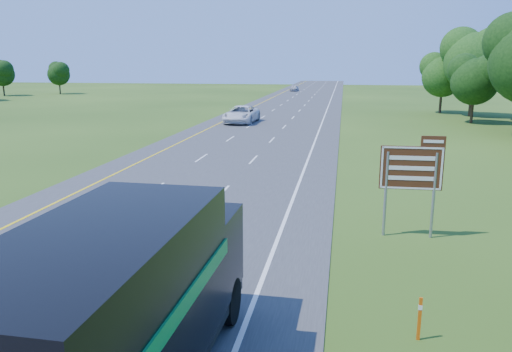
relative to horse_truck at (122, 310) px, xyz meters
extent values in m
cube|color=#38383A|center=(-3.88, 46.06, -2.07)|extent=(15.00, 260.00, 0.04)
cube|color=yellow|center=(-9.38, 46.06, -2.05)|extent=(0.15, 260.00, 0.01)
cube|color=white|center=(1.62, 46.06, -2.05)|extent=(0.15, 260.00, 0.01)
cylinder|color=black|center=(-1.07, 3.52, -1.46)|extent=(0.40, 1.19, 1.18)
cylinder|color=black|center=(1.19, 3.48, -1.46)|extent=(0.40, 1.19, 1.18)
cube|color=black|center=(0.06, 3.40, -0.16)|extent=(2.67, 1.98, 2.05)
cube|color=black|center=(0.08, 4.39, 0.38)|extent=(2.37, 0.11, 0.65)
cube|color=black|center=(-0.01, -0.70, 0.30)|extent=(2.80, 6.29, 2.96)
cube|color=#07893B|center=(-1.38, -0.67, 0.45)|extent=(0.15, 6.25, 0.32)
cube|color=#07893B|center=(1.36, -0.72, 0.45)|extent=(0.15, 6.25, 0.32)
imported|color=silver|center=(-7.10, 45.79, -1.13)|extent=(3.29, 6.73, 1.84)
imported|color=#B3B3BA|center=(-7.41, 108.24, -1.36)|extent=(1.92, 4.15, 1.38)
cylinder|color=gray|center=(5.56, 11.02, -0.45)|extent=(0.11, 0.11, 3.28)
cylinder|color=gray|center=(7.31, 11.06, -0.45)|extent=(0.11, 0.11, 3.28)
cube|color=#48210F|center=(6.44, 11.04, 0.59)|extent=(2.30, 0.12, 1.64)
cube|color=#48210F|center=(7.15, 11.06, 1.61)|extent=(0.88, 0.09, 0.39)
cube|color=white|center=(6.44, 11.00, 0.59)|extent=(2.19, 0.07, 1.58)
cube|color=#E2520B|center=(5.84, 3.52, -1.54)|extent=(0.08, 0.04, 1.10)
cube|color=white|center=(5.84, 3.52, -1.24)|extent=(0.09, 0.05, 0.12)
camera|label=1|loc=(3.86, -7.80, 4.42)|focal=35.00mm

